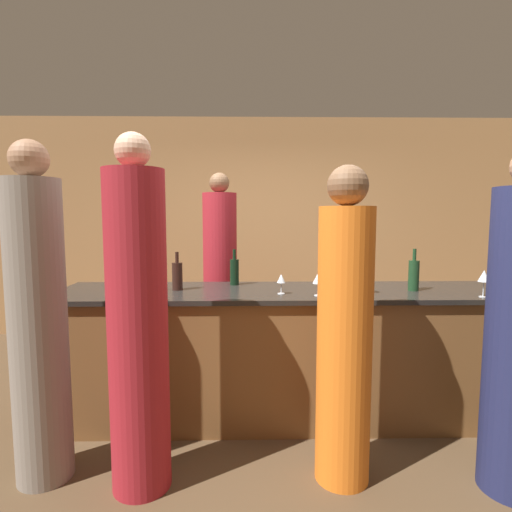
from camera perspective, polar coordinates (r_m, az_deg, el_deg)
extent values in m
plane|color=#4C3823|center=(3.38, 4.11, -21.57)|extent=(14.00, 14.00, 0.00)
cube|color=#A37547|center=(5.23, 2.04, 4.08)|extent=(8.00, 0.06, 2.80)
cube|color=brown|center=(3.19, 4.18, -13.93)|extent=(3.40, 0.72, 0.95)
cube|color=black|center=(3.06, 4.24, -5.18)|extent=(3.46, 0.78, 0.03)
cylinder|color=maroon|center=(3.90, -5.13, -4.11)|extent=(0.33, 0.33, 1.77)
sphere|color=brown|center=(3.86, -5.27, 10.37)|extent=(0.19, 0.19, 0.19)
cylinder|color=orange|center=(2.41, 12.49, -12.48)|extent=(0.32, 0.32, 1.60)
sphere|color=brown|center=(2.29, 12.99, 9.78)|extent=(0.23, 0.23, 0.23)
cylinder|color=gray|center=(2.65, -28.62, -9.60)|extent=(0.31, 0.31, 1.76)
sphere|color=#A37556|center=(2.58, -29.67, 12.01)|extent=(0.21, 0.21, 0.21)
cylinder|color=maroon|center=(2.35, -16.49, -10.51)|extent=(0.33, 0.33, 1.80)
sphere|color=tan|center=(2.29, -17.21, 14.23)|extent=(0.19, 0.19, 0.19)
cylinder|color=black|center=(3.09, -11.18, -2.86)|extent=(0.08, 0.08, 0.21)
cylinder|color=black|center=(3.07, -11.23, -0.18)|extent=(0.03, 0.03, 0.08)
cylinder|color=#19381E|center=(3.23, 21.60, -2.61)|extent=(0.08, 0.08, 0.23)
cylinder|color=#19381E|center=(3.21, 21.70, 0.19)|extent=(0.03, 0.03, 0.09)
cylinder|color=black|center=(3.26, -3.10, -2.30)|extent=(0.07, 0.07, 0.21)
cylinder|color=black|center=(3.24, -3.11, 0.24)|extent=(0.03, 0.03, 0.08)
cylinder|color=silver|center=(3.05, 15.72, -5.03)|extent=(0.05, 0.05, 0.00)
cylinder|color=silver|center=(3.04, 15.74, -4.16)|extent=(0.01, 0.01, 0.09)
cone|color=silver|center=(3.03, 15.78, -2.78)|extent=(0.08, 0.08, 0.06)
cylinder|color=silver|center=(3.19, 29.67, -5.08)|extent=(0.05, 0.05, 0.00)
cylinder|color=silver|center=(3.18, 29.72, -4.12)|extent=(0.01, 0.01, 0.10)
cone|color=silver|center=(3.17, 29.80, -2.48)|extent=(0.08, 0.08, 0.08)
cylinder|color=silver|center=(2.89, 3.61, -5.38)|extent=(0.05, 0.05, 0.00)
cylinder|color=silver|center=(2.89, 3.62, -4.58)|extent=(0.01, 0.01, 0.08)
cone|color=silver|center=(2.88, 3.62, -3.20)|extent=(0.06, 0.06, 0.06)
cylinder|color=silver|center=(2.85, 8.81, -5.59)|extent=(0.05, 0.05, 0.00)
cylinder|color=silver|center=(2.85, 8.82, -4.72)|extent=(0.01, 0.01, 0.08)
cone|color=silver|center=(2.83, 8.85, -3.14)|extent=(0.07, 0.07, 0.07)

